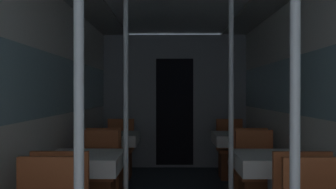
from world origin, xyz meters
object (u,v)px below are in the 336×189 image
Objects in this scene: chair_right_far_2 at (231,159)px; dining_table_right_2 at (238,141)px; support_pole_left_0 at (79,126)px; chair_right_near_2 at (247,177)px; dining_table_left_2 at (114,141)px; dining_table_left_1 at (84,166)px; dining_table_right_1 at (273,166)px; chair_left_far_2 at (119,159)px; chair_right_far_1 at (257,188)px; chair_left_near_2 at (106,177)px; support_pole_left_1 at (126,109)px; support_pole_right_0 at (295,126)px; chair_left_far_1 at (97,188)px; support_pole_right_1 at (231,109)px.

dining_table_right_2 is at bearing 90.00° from chair_right_far_2.
support_pole_left_0 is 3.24m from chair_right_near_2.
dining_table_left_1 is at bearing -90.00° from dining_table_left_2.
chair_right_far_2 is (-0.00, 0.58, -0.35)m from dining_table_right_2.
dining_table_right_2 is at bearing 90.00° from dining_table_right_1.
chair_left_far_2 is 1.00× the size of chair_right_far_2.
dining_table_left_2 is 0.68m from chair_left_far_2.
support_pole_left_0 is 3.09× the size of dining_table_left_1.
chair_left_far_2 is 2.40m from chair_right_far_1.
dining_table_left_1 and dining_table_right_1 have the same top height.
chair_left_near_2 is 2.06m from dining_table_right_1.
support_pole_left_1 is 3.09× the size of dining_table_right_2.
support_pole_left_0 is 2.60× the size of chair_right_far_2.
chair_right_near_2 is (1.68, 1.13, -0.35)m from dining_table_left_1.
support_pole_right_0 is at bearing 84.69° from chair_right_far_2.
chair_left_far_1 is 2.06m from dining_table_right_2.
chair_left_near_2 is at bearing -90.00° from chair_left_far_1.
chair_left_near_2 and chair_left_far_2 have the same top height.
chair_right_far_2 is (0.37, 2.30, -0.86)m from support_pole_right_1.
support_pole_right_0 is 3.09× the size of dining_table_right_2.
chair_left_far_2 reaches higher than dining_table_left_2.
dining_table_left_2 is 2.40m from dining_table_right_1.
dining_table_left_1 is 0.32× the size of support_pole_right_1.
support_pole_left_0 is at bearing 180.00° from support_pole_right_0.
support_pole_right_0 reaches higher than chair_right_far_1.
dining_table_right_2 is at bearing -146.21° from chair_left_far_1.
chair_left_far_2 reaches higher than dining_table_left_1.
chair_right_near_2 is (0.00, 0.54, 0.00)m from chair_right_far_1.
chair_left_far_2 is (0.00, 1.71, 0.00)m from chair_left_far_1.
support_pole_left_1 reaches higher than dining_table_right_1.
support_pole_right_0 is (1.31, -3.42, 0.51)m from dining_table_left_2.
support_pole_right_1 reaches higher than dining_table_right_1.
dining_table_left_1 is 1.18m from chair_left_near_2.
dining_table_left_2 is at bearing 180.00° from dining_table_right_2.
dining_table_left_1 is 1.71m from dining_table_left_2.
chair_left_far_1 is at bearing 119.73° from support_pole_right_0.
support_pole_left_0 is at bearing -118.75° from support_pole_right_1.
support_pole_right_1 is at bearing 155.98° from chair_left_far_1.
chair_right_far_1 is (1.68, -1.13, -0.35)m from dining_table_left_2.
chair_left_far_1 is 0.54m from chair_left_near_2.
chair_left_near_2 is 1.68m from chair_right_near_2.
support_pole_right_0 is at bearing -97.47° from chair_right_near_2.
chair_left_far_2 is 1.00× the size of chair_right_far_1.
support_pole_left_0 is 2.78m from chair_right_far_1.
dining_table_right_1 and dining_table_right_2 have the same top height.
chair_left_near_2 is (0.00, -0.58, -0.35)m from dining_table_left_2.
chair_right_far_2 is at bearing 60.27° from support_pole_left_1.
chair_right_far_1 is (1.68, 0.58, -0.35)m from dining_table_left_1.
support_pole_left_1 is 1.93m from chair_right_near_2.
support_pole_left_0 reaches higher than chair_left_far_2.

